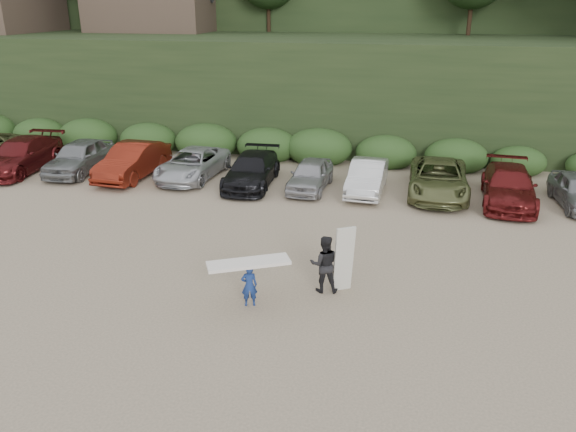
# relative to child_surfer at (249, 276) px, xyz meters

# --- Properties ---
(ground) EXTENTS (120.00, 120.00, 0.00)m
(ground) POSITION_rel_child_surfer_xyz_m (-1.48, 0.76, -0.93)
(ground) COLOR tan
(ground) RESTS_ON ground
(parked_cars) EXTENTS (39.71, 6.19, 1.63)m
(parked_cars) POSITION_rel_child_surfer_xyz_m (-5.28, 10.75, -0.18)
(parked_cars) COLOR #A09FA4
(parked_cars) RESTS_ON ground
(child_surfer) EXTENTS (2.32, 1.60, 1.37)m
(child_surfer) POSITION_rel_child_surfer_xyz_m (0.00, 0.00, 0.00)
(child_surfer) COLOR navy
(child_surfer) RESTS_ON ground
(adult_surfer) EXTENTS (1.35, 0.81, 2.06)m
(adult_surfer) POSITION_rel_child_surfer_xyz_m (1.96, 1.29, -0.04)
(adult_surfer) COLOR black
(adult_surfer) RESTS_ON ground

